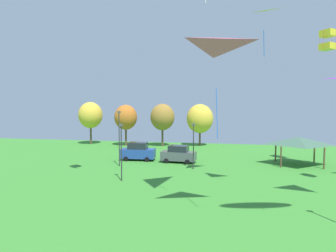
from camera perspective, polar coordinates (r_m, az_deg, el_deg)
kite_flying_2 at (r=25.94m, az=17.47°, el=18.47°), size 2.47×2.11×2.93m
kite_flying_7 at (r=21.06m, az=8.62°, el=9.28°), size 3.86×3.09×4.71m
kite_flying_9 at (r=42.00m, az=28.12°, el=14.25°), size 2.03×2.03×2.39m
parked_car_leftmost at (r=41.74m, az=-5.75°, el=-4.86°), size 4.80×2.22×2.50m
parked_car_second_from_left at (r=39.95m, az=2.01°, el=-5.37°), size 4.72×2.40×2.28m
park_pavilion at (r=41.61m, az=23.65°, el=-2.63°), size 6.35×5.32×3.60m
light_post_0 at (r=37.76m, az=-9.29°, el=-1.80°), size 0.36×0.20×6.91m
light_post_2 at (r=35.81m, az=4.87°, el=-3.27°), size 0.36×0.20×5.47m
light_post_3 at (r=30.49m, az=-8.88°, el=-4.30°), size 0.36×0.20×5.77m
treeline_tree_0 at (r=60.08m, az=-14.55°, el=2.00°), size 4.62×4.62×8.20m
treeline_tree_1 at (r=56.56m, az=-8.06°, el=1.64°), size 4.25×4.25×7.68m
treeline_tree_2 at (r=55.31m, az=-1.07°, el=1.70°), size 4.45×4.45×7.86m
treeline_tree_3 at (r=56.04m, az=6.10°, el=1.40°), size 4.92×4.92×7.80m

